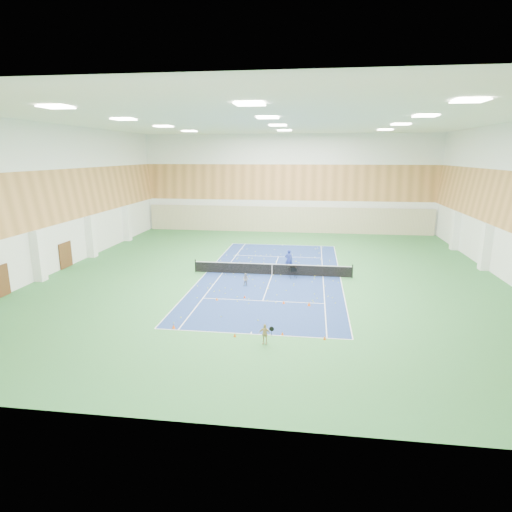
# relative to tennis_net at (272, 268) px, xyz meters

# --- Properties ---
(ground) EXTENTS (40.00, 40.00, 0.00)m
(ground) POSITION_rel_tennis_net_xyz_m (0.00, 0.00, -0.55)
(ground) COLOR #2F6F37
(ground) RESTS_ON ground
(room_shell) EXTENTS (36.00, 40.00, 12.00)m
(room_shell) POSITION_rel_tennis_net_xyz_m (0.00, 0.00, 5.45)
(room_shell) COLOR white
(room_shell) RESTS_ON ground
(wood_cladding) EXTENTS (36.00, 40.00, 8.00)m
(wood_cladding) POSITION_rel_tennis_net_xyz_m (0.00, 0.00, 7.45)
(wood_cladding) COLOR #C68549
(wood_cladding) RESTS_ON room_shell
(ceiling_light_grid) EXTENTS (21.40, 25.40, 0.06)m
(ceiling_light_grid) POSITION_rel_tennis_net_xyz_m (0.00, 0.00, 11.37)
(ceiling_light_grid) COLOR white
(ceiling_light_grid) RESTS_ON room_shell
(court_surface) EXTENTS (10.97, 23.77, 0.01)m
(court_surface) POSITION_rel_tennis_net_xyz_m (0.00, 0.00, -0.55)
(court_surface) COLOR navy
(court_surface) RESTS_ON ground
(tennis_balls_scatter) EXTENTS (10.57, 22.77, 0.07)m
(tennis_balls_scatter) POSITION_rel_tennis_net_xyz_m (0.00, 0.00, -0.50)
(tennis_balls_scatter) COLOR #CFE927
(tennis_balls_scatter) RESTS_ON ground
(tennis_net) EXTENTS (12.80, 0.10, 1.10)m
(tennis_net) POSITION_rel_tennis_net_xyz_m (0.00, 0.00, 0.00)
(tennis_net) COLOR black
(tennis_net) RESTS_ON ground
(back_curtain) EXTENTS (35.40, 0.16, 3.20)m
(back_curtain) POSITION_rel_tennis_net_xyz_m (0.00, 19.75, 1.05)
(back_curtain) COLOR #C6B793
(back_curtain) RESTS_ON ground
(door_left_a) EXTENTS (0.08, 1.80, 2.20)m
(door_left_a) POSITION_rel_tennis_net_xyz_m (-17.92, -8.00, 0.55)
(door_left_a) COLOR #593319
(door_left_a) RESTS_ON ground
(door_left_b) EXTENTS (0.08, 1.80, 2.20)m
(door_left_b) POSITION_rel_tennis_net_xyz_m (-17.92, 0.00, 0.55)
(door_left_b) COLOR #593319
(door_left_b) RESTS_ON ground
(coach) EXTENTS (0.71, 0.51, 1.81)m
(coach) POSITION_rel_tennis_net_xyz_m (1.26, 1.63, 0.36)
(coach) COLOR navy
(coach) RESTS_ON ground
(child_court) EXTENTS (0.49, 0.39, 0.97)m
(child_court) POSITION_rel_tennis_net_xyz_m (-1.64, -3.23, -0.06)
(child_court) COLOR gray
(child_court) RESTS_ON ground
(child_apron) EXTENTS (0.67, 0.34, 1.09)m
(child_apron) POSITION_rel_tennis_net_xyz_m (0.88, -12.96, -0.01)
(child_apron) COLOR tan
(child_apron) RESTS_ON ground
(ball_cart) EXTENTS (0.67, 0.67, 0.92)m
(ball_cart) POSITION_rel_tennis_net_xyz_m (1.72, -0.78, -0.09)
(ball_cart) COLOR black
(ball_cart) RESTS_ON ground
(cone_svc_a) EXTENTS (0.19, 0.19, 0.20)m
(cone_svc_a) POSITION_rel_tennis_net_xyz_m (-3.08, -6.68, -0.45)
(cone_svc_a) COLOR #F75F0D
(cone_svc_a) RESTS_ON ground
(cone_svc_b) EXTENTS (0.18, 0.18, 0.19)m
(cone_svc_b) POSITION_rel_tennis_net_xyz_m (-1.29, -5.96, -0.45)
(cone_svc_b) COLOR #E83F0C
(cone_svc_b) RESTS_ON ground
(cone_svc_c) EXTENTS (0.19, 0.19, 0.21)m
(cone_svc_c) POSITION_rel_tennis_net_xyz_m (1.44, -6.73, -0.45)
(cone_svc_c) COLOR #FF4E0D
(cone_svc_c) RESTS_ON ground
(cone_svc_d) EXTENTS (0.22, 0.22, 0.24)m
(cone_svc_d) POSITION_rel_tennis_net_xyz_m (3.10, -6.92, -0.43)
(cone_svc_d) COLOR #FF5A0D
(cone_svc_d) RESTS_ON ground
(cone_base_a) EXTENTS (0.21, 0.21, 0.23)m
(cone_base_a) POSITION_rel_tennis_net_xyz_m (-4.43, -11.69, -0.43)
(cone_base_a) COLOR #E7540C
(cone_base_a) RESTS_ON ground
(cone_base_b) EXTENTS (0.17, 0.17, 0.19)m
(cone_base_b) POSITION_rel_tennis_net_xyz_m (-0.81, -12.31, -0.45)
(cone_base_b) COLOR #D6590B
(cone_base_b) RESTS_ON ground
(cone_base_c) EXTENTS (0.17, 0.17, 0.19)m
(cone_base_c) POSITION_rel_tennis_net_xyz_m (1.72, -11.78, -0.46)
(cone_base_c) COLOR #E95D0C
(cone_base_c) RESTS_ON ground
(cone_base_d) EXTENTS (0.18, 0.18, 0.19)m
(cone_base_d) POSITION_rel_tennis_net_xyz_m (3.99, -12.04, -0.45)
(cone_base_d) COLOR orange
(cone_base_d) RESTS_ON ground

